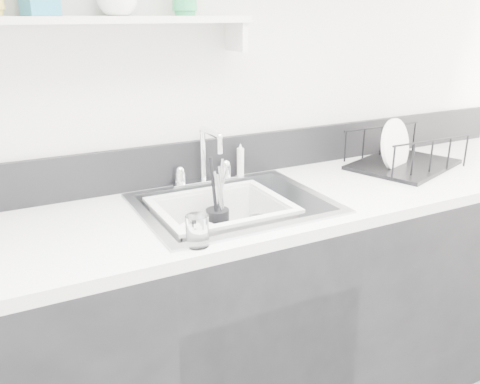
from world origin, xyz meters
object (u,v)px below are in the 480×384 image
sink (233,228)px  wash_tub (222,226)px  counter_run (234,319)px  dish_rack (405,149)px

sink → wash_tub: (-0.04, 0.02, 0.01)m
counter_run → wash_tub: (-0.04, 0.02, 0.38)m
counter_run → wash_tub: bearing=155.3°
counter_run → wash_tub: size_ratio=7.16×
counter_run → sink: (0.00, 0.00, 0.37)m
counter_run → wash_tub: wash_tub is taller
counter_run → dish_rack: dish_rack is taller
counter_run → dish_rack: bearing=5.0°
sink → wash_tub: bearing=155.3°
counter_run → sink: bearing=0.0°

